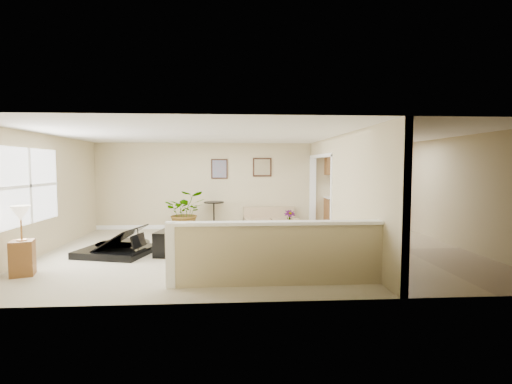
{
  "coord_description": "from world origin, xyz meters",
  "views": [
    {
      "loc": [
        -0.56,
        -7.87,
        1.83
      ],
      "look_at": [
        -0.04,
        0.4,
        1.25
      ],
      "focal_mm": 26.0,
      "sensor_mm": 36.0,
      "label": 1
    }
  ],
  "objects": [
    {
      "name": "floor",
      "position": [
        0.0,
        0.0,
        0.0
      ],
      "size": [
        9.0,
        9.0,
        0.0
      ],
      "primitive_type": "plane",
      "color": "#B9AD90",
      "rests_on": "ground"
    },
    {
      "name": "back_wall",
      "position": [
        0.0,
        3.0,
        1.25
      ],
      "size": [
        9.0,
        0.04,
        2.5
      ],
      "primitive_type": "cube",
      "color": "tan",
      "rests_on": "floor"
    },
    {
      "name": "front_wall",
      "position": [
        0.0,
        -3.0,
        1.25
      ],
      "size": [
        9.0,
        0.04,
        2.5
      ],
      "primitive_type": "cube",
      "color": "tan",
      "rests_on": "floor"
    },
    {
      "name": "left_wall",
      "position": [
        -4.5,
        0.0,
        1.25
      ],
      "size": [
        0.04,
        6.0,
        2.5
      ],
      "primitive_type": "cube",
      "color": "tan",
      "rests_on": "floor"
    },
    {
      "name": "right_wall",
      "position": [
        4.5,
        0.0,
        1.25
      ],
      "size": [
        0.04,
        6.0,
        2.5
      ],
      "primitive_type": "cube",
      "color": "tan",
      "rests_on": "floor"
    },
    {
      "name": "ceiling",
      "position": [
        0.0,
        0.0,
        2.5
      ],
      "size": [
        9.0,
        6.0,
        0.04
      ],
      "primitive_type": "cube",
      "color": "silver",
      "rests_on": "back_wall"
    },
    {
      "name": "kitchen_vinyl",
      "position": [
        3.15,
        0.0,
        0.0
      ],
      "size": [
        2.7,
        6.0,
        0.01
      ],
      "primitive_type": "cube",
      "color": "#9C8A6A",
      "rests_on": "floor"
    },
    {
      "name": "interior_partition",
      "position": [
        1.8,
        0.25,
        1.22
      ],
      "size": [
        0.18,
        5.99,
        2.5
      ],
      "color": "tan",
      "rests_on": "floor"
    },
    {
      "name": "pony_half_wall",
      "position": [
        0.08,
        -2.3,
        0.52
      ],
      "size": [
        3.42,
        0.22,
        1.0
      ],
      "color": "tan",
      "rests_on": "floor"
    },
    {
      "name": "left_window",
      "position": [
        -4.49,
        -0.5,
        1.45
      ],
      "size": [
        0.05,
        2.15,
        1.45
      ],
      "primitive_type": "cube",
      "color": "white",
      "rests_on": "left_wall"
    },
    {
      "name": "wall_art_left",
      "position": [
        -0.95,
        2.97,
        1.75
      ],
      "size": [
        0.48,
        0.04,
        0.58
      ],
      "color": "#311C12",
      "rests_on": "back_wall"
    },
    {
      "name": "wall_mirror",
      "position": [
        0.3,
        2.97,
        1.8
      ],
      "size": [
        0.55,
        0.04,
        0.55
      ],
      "color": "#311C12",
      "rests_on": "back_wall"
    },
    {
      "name": "kitchen_cabinets",
      "position": [
        3.19,
        2.73,
        0.87
      ],
      "size": [
        2.36,
        0.65,
        2.33
      ],
      "color": "brown",
      "rests_on": "floor"
    },
    {
      "name": "piano",
      "position": [
        -3.02,
        -0.0,
        0.53
      ],
      "size": [
        1.8,
        1.81,
        1.27
      ],
      "rotation": [
        0.0,
        0.0,
        -0.25
      ],
      "color": "black",
      "rests_on": "floor"
    },
    {
      "name": "piano_bench",
      "position": [
        -1.91,
        -0.19,
        0.25
      ],
      "size": [
        0.51,
        0.81,
        0.5
      ],
      "primitive_type": "cube",
      "rotation": [
        0.0,
        0.0,
        -0.19
      ],
      "color": "black",
      "rests_on": "floor"
    },
    {
      "name": "loveseat",
      "position": [
        0.51,
        2.59,
        0.32
      ],
      "size": [
        1.55,
        0.96,
        0.85
      ],
      "rotation": [
        0.0,
        0.0,
        0.08
      ],
      "color": "tan",
      "rests_on": "floor"
    },
    {
      "name": "accent_table",
      "position": [
        -1.1,
        2.65,
        0.53
      ],
      "size": [
        0.57,
        0.57,
        0.82
      ],
      "color": "black",
      "rests_on": "floor"
    },
    {
      "name": "palm_plant",
      "position": [
        -1.84,
        2.17,
        0.58
      ],
      "size": [
        1.17,
        1.05,
        1.18
      ],
      "color": "black",
      "rests_on": "floor"
    },
    {
      "name": "small_plant",
      "position": [
        1.03,
        2.42,
        0.25
      ],
      "size": [
        0.35,
        0.35,
        0.59
      ],
      "color": "black",
      "rests_on": "floor"
    },
    {
      "name": "lamp_stand",
      "position": [
        -4.08,
        -1.54,
        0.5
      ],
      "size": [
        0.44,
        0.44,
        1.18
      ],
      "color": "brown",
      "rests_on": "floor"
    }
  ]
}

